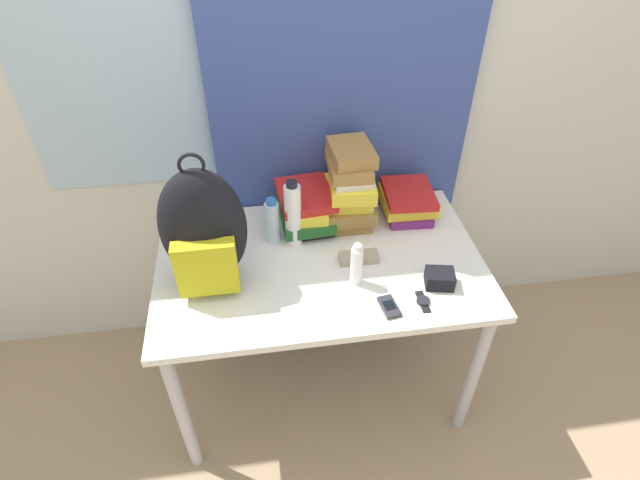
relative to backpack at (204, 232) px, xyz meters
name	(u,v)px	position (x,y,z in m)	size (l,w,h in m)	color
ground_plane	(333,453)	(0.41, -0.34, -0.99)	(12.00, 12.00, 0.00)	#9E8466
wall_back	(301,90)	(0.40, 0.52, 0.26)	(6.00, 0.06, 2.50)	beige
curtain_blue	(344,93)	(0.57, 0.47, 0.26)	(1.07, 0.04, 2.50)	#384C93
desk	(320,277)	(0.41, 0.05, -0.32)	(1.25, 0.78, 0.76)	silver
backpack	(204,232)	(0.00, 0.00, 0.00)	(0.30, 0.21, 0.53)	black
book_stack_left	(306,208)	(0.38, 0.28, -0.14)	(0.23, 0.29, 0.16)	black
book_stack_center	(349,187)	(0.56, 0.29, -0.06)	(0.23, 0.28, 0.35)	olive
book_stack_right	(408,201)	(0.82, 0.29, -0.16)	(0.22, 0.27, 0.13)	#6B2370
water_bottle	(273,222)	(0.24, 0.19, -0.13)	(0.06, 0.06, 0.20)	silver
sports_bottle	(293,214)	(0.32, 0.17, -0.09)	(0.06, 0.06, 0.29)	white
sunscreen_bottle	(356,265)	(0.52, -0.09, -0.14)	(0.04, 0.04, 0.18)	white
cell_phone	(389,307)	(0.61, -0.24, -0.22)	(0.07, 0.11, 0.02)	#2D2D33
sunglasses_case	(359,257)	(0.56, 0.02, -0.21)	(0.15, 0.06, 0.04)	gray
camera_pouch	(440,279)	(0.82, -0.15, -0.20)	(0.12, 0.10, 0.06)	black
wristwatch	(423,301)	(0.74, -0.23, -0.22)	(0.05, 0.10, 0.01)	black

